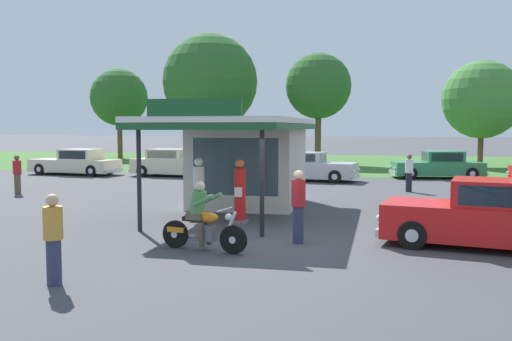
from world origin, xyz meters
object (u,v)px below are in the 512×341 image
bystander_chatting_near_pumps (227,166)px  featured_classic_sedan (493,217)px  parked_car_back_row_centre_right (438,166)px  bystander_admiring_sedan (17,173)px  gas_pump_offside (240,194)px  parked_car_back_row_centre_left (175,164)px  gas_pump_nearside (199,192)px  bystander_standing_back_lot (298,204)px  bystander_strolling_foreground (53,237)px  parked_car_back_row_far_left (76,163)px  motorcycle_with_rider (202,222)px  bystander_leaning_by_kiosk (409,172)px  parked_car_back_row_far_right (306,167)px

bystander_chatting_near_pumps → featured_classic_sedan: bearing=-52.4°
parked_car_back_row_centre_right → bystander_admiring_sedan: (-17.90, -11.38, 0.18)m
gas_pump_offside → parked_car_back_row_centre_left: size_ratio=0.36×
parked_car_back_row_centre_right → gas_pump_nearside: bearing=-117.1°
bystander_standing_back_lot → gas_pump_offside: bearing=130.8°
bystander_admiring_sedan → bystander_strolling_foreground: bystander_strolling_foreground is taller
featured_classic_sedan → bystander_strolling_foreground: (-8.14, -4.91, 0.13)m
bystander_admiring_sedan → parked_car_back_row_centre_left: bearing=70.0°
featured_classic_sedan → bystander_chatting_near_pumps: size_ratio=3.20×
bystander_standing_back_lot → bystander_strolling_foreground: bearing=-129.6°
parked_car_back_row_centre_right → bystander_admiring_sedan: bystander_admiring_sedan is taller
parked_car_back_row_centre_right → bystander_standing_back_lot: bystander_standing_back_lot is taller
gas_pump_nearside → bystander_chatting_near_pumps: size_ratio=1.18×
bystander_standing_back_lot → parked_car_back_row_far_left: bearing=133.9°
motorcycle_with_rider → parked_car_back_row_centre_left: (-7.55, 17.77, 0.05)m
motorcycle_with_rider → bystander_strolling_foreground: bearing=-117.8°
bystander_leaning_by_kiosk → motorcycle_with_rider: bearing=-111.7°
gas_pump_nearside → bystander_strolling_foreground: size_ratio=1.17×
bystander_standing_back_lot → bystander_leaning_by_kiosk: bystander_standing_back_lot is taller
parked_car_back_row_centre_left → bystander_strolling_foreground: size_ratio=3.18×
bystander_admiring_sedan → parked_car_back_row_centre_right: bearing=32.4°
parked_car_back_row_centre_right → bystander_admiring_sedan: 21.21m
gas_pump_nearside → parked_car_back_row_far_right: size_ratio=0.35×
bystander_standing_back_lot → parked_car_back_row_centre_right: bearing=75.1°
gas_pump_nearside → featured_classic_sedan: gas_pump_nearside is taller
gas_pump_nearside → bystander_chatting_near_pumps: (-2.27, 11.09, -0.02)m
bystander_strolling_foreground → parked_car_back_row_centre_left: bearing=105.6°
featured_classic_sedan → bystander_admiring_sedan: bearing=158.8°
featured_classic_sedan → parked_car_back_row_centre_left: size_ratio=1.00×
gas_pump_offside → parked_car_back_row_centre_left: 15.96m
gas_pump_offside → bystander_leaning_by_kiosk: size_ratio=1.15×
gas_pump_nearside → bystander_admiring_sedan: 10.75m
gas_pump_offside → bystander_standing_back_lot: gas_pump_offside is taller
gas_pump_offside → motorcycle_with_rider: 3.68m
bystander_chatting_near_pumps → bystander_standing_back_lot: 14.61m
parked_car_back_row_centre_left → parked_car_back_row_far_left: bearing=-176.8°
bystander_admiring_sedan → bystander_leaning_by_kiosk: (16.04, 4.36, 0.00)m
gas_pump_nearside → parked_car_back_row_centre_left: (-6.23, 14.09, -0.16)m
featured_classic_sedan → bystander_standing_back_lot: bystander_standing_back_lot is taller
gas_pump_offside → bystander_standing_back_lot: bearing=-49.2°
parked_car_back_row_centre_left → parked_car_back_row_centre_right: 14.66m
bystander_admiring_sedan → bystander_chatting_near_pumps: (7.35, 6.30, -0.01)m
gas_pump_offside → parked_car_back_row_centre_right: bearing=66.5°
parked_car_back_row_far_left → gas_pump_nearside: bearing=-48.3°
parked_car_back_row_far_right → parked_car_back_row_far_left: parked_car_back_row_far_left is taller
gas_pump_offside → parked_car_back_row_far_right: gas_pump_offside is taller
gas_pump_offside → bystander_leaning_by_kiosk: gas_pump_offside is taller
motorcycle_with_rider → bystander_chatting_near_pumps: bearing=103.7°
featured_classic_sedan → bystander_chatting_near_pumps: (-10.05, 13.06, 0.12)m
bystander_chatting_near_pumps → parked_car_back_row_far_left: bearing=165.0°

